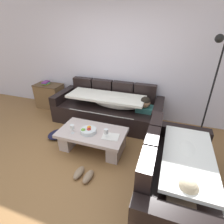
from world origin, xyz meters
The scene contains 14 objects.
ground_plane centered at (0.00, 0.00, 0.00)m, with size 14.00×14.00×0.00m, color brown.
back_wall centered at (0.00, 2.15, 1.35)m, with size 9.00×0.10×2.70m, color silver.
couch_along_wall centered at (0.01, 1.63, 0.33)m, with size 2.44×0.92×0.88m.
couch_near_window centered at (1.51, 0.08, 0.33)m, with size 0.92×1.70×0.88m.
coffee_table centered at (0.07, 0.57, 0.24)m, with size 1.20×0.68×0.38m.
fruit_bowl centered at (0.02, 0.52, 0.42)m, with size 0.28×0.28×0.10m.
wine_glass_near_left centered at (-0.23, 0.41, 0.50)m, with size 0.07×0.07×0.17m.
wine_glass_near_right centered at (0.37, 0.48, 0.50)m, with size 0.07×0.07×0.17m.
open_magazine centered at (0.44, 0.53, 0.39)m, with size 0.28×0.21×0.01m, color white.
side_cabinet centered at (-1.80, 1.85, 0.32)m, with size 0.72×0.44×0.64m.
book_stack_on_cabinet centered at (-1.85, 1.85, 0.68)m, with size 0.17×0.23×0.08m.
floor_lamp centered at (1.97, 1.74, 1.12)m, with size 0.33×0.31×1.95m.
pair_of_shoes centered at (0.22, -0.10, 0.04)m, with size 0.30×0.30×0.09m.
crumpled_garment centered at (-0.78, 0.67, 0.06)m, with size 0.40×0.32×0.12m, color #191933.
Camera 1 is at (1.26, -1.77, 2.13)m, focal length 28.01 mm.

